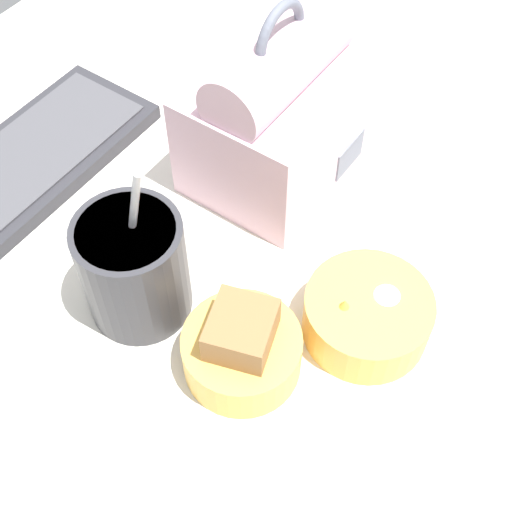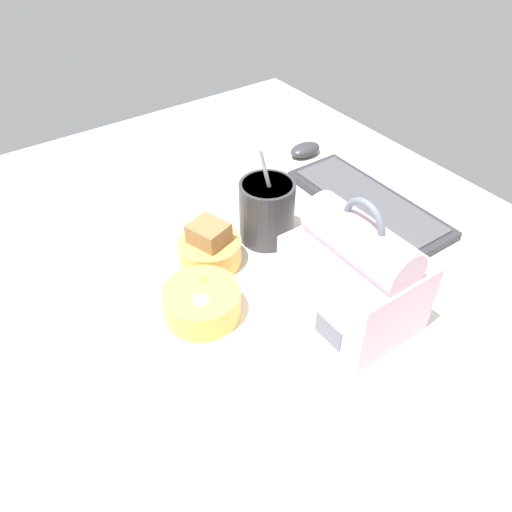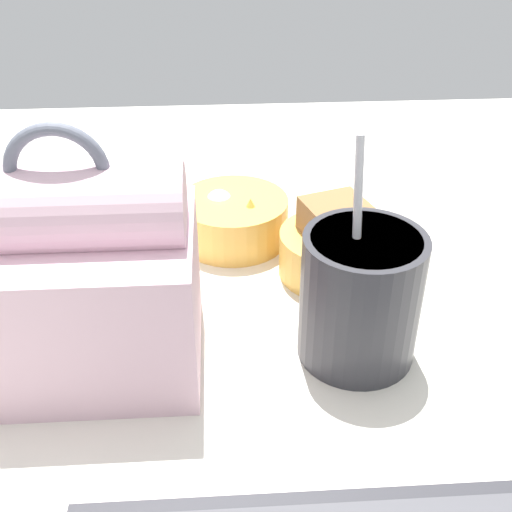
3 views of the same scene
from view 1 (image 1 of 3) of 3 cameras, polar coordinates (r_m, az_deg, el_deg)
name	(u,v)px [view 1 (image 1 of 3)]	position (r cm, az deg, el deg)	size (l,w,h in cm)	color
desk_surface	(265,278)	(73.82, 0.74, -1.81)	(140.00, 110.00, 2.00)	silver
keyboard	(14,176)	(84.53, -18.83, 6.08)	(35.24, 13.33, 2.10)	#2D2D33
lunch_bag	(278,114)	(76.81, 1.77, 11.29)	(18.93, 14.95, 21.46)	beige
soup_cup	(134,267)	(66.96, -9.73, -0.88)	(10.06, 10.06, 19.42)	#333338
bento_bowl_sandwich	(242,349)	(64.88, -1.14, -7.44)	(10.95, 10.95, 8.15)	#EAB24C
bento_bowl_snacks	(365,317)	(67.81, 8.69, -4.85)	(12.10, 12.10, 5.89)	#EAB24C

